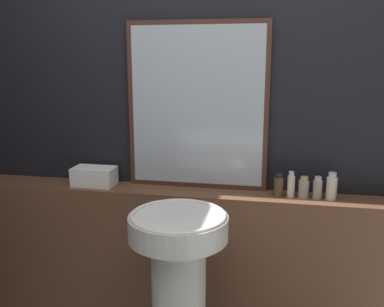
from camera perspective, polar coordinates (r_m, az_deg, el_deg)
The scene contains 10 objects.
wall_back at distance 2.31m, azimuth 2.76°, elevation 4.20°, with size 8.00×0.06×2.50m.
vanity_counter at distance 2.44m, azimuth 2.07°, elevation -15.26°, with size 2.76×0.21×0.90m.
pedestal_sink at distance 2.04m, azimuth -1.79°, elevation -17.61°, with size 0.44×0.44×0.92m.
mirror at distance 2.27m, azimuth 0.68°, elevation 6.28°, with size 0.75×0.03×0.88m.
towel_stack at distance 2.43m, azimuth -12.90°, elevation -2.98°, with size 0.23×0.14×0.10m.
shampoo_bottle at distance 2.22m, azimuth 11.47°, elevation -4.22°, with size 0.05×0.05×0.12m.
conditioner_bottle at distance 2.22m, azimuth 13.06°, elevation -4.15°, with size 0.04×0.04×0.13m.
lotion_bottle at distance 2.23m, azimuth 14.67°, elevation -4.48°, with size 0.05×0.05×0.11m.
body_wash_bottle at distance 2.23m, azimuth 16.39°, elevation -4.50°, with size 0.05×0.05×0.11m.
hand_soap_bottle at distance 2.24m, azimuth 18.12°, elevation -4.27°, with size 0.05×0.05×0.14m.
Camera 1 is at (0.34, -0.75, 1.58)m, focal length 40.00 mm.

